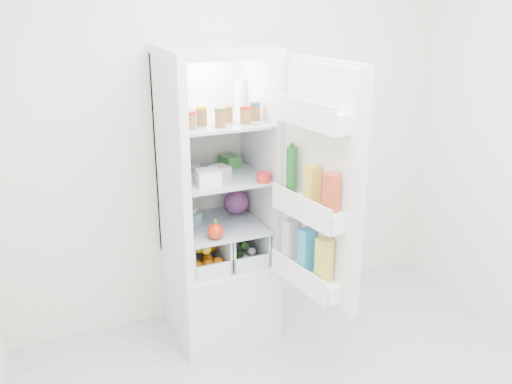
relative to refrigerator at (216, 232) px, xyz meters
name	(u,v)px	position (x,y,z in m)	size (l,w,h in m)	color
room_walls	(366,125)	(0.20, -1.25, 0.93)	(3.02, 3.02, 2.61)	white
refrigerator	(216,232)	(0.00, 0.00, 0.00)	(0.60, 0.60, 1.80)	white
shelf_low	(219,225)	(0.00, -0.06, 0.07)	(0.49, 0.53, 0.01)	#A5B4C1
shelf_mid	(218,176)	(0.00, -0.06, 0.38)	(0.49, 0.53, 0.01)	#A5B4C1
shelf_top	(217,122)	(0.00, -0.06, 0.71)	(0.49, 0.53, 0.01)	#A5B4C1
crisper_left	(201,247)	(-0.12, -0.06, -0.06)	(0.23, 0.46, 0.22)	silver
crisper_right	(238,241)	(0.12, -0.06, -0.06)	(0.23, 0.46, 0.22)	silver
condiment_jars	(224,117)	(0.00, -0.17, 0.76)	(0.46, 0.16, 0.08)	#B21919
squeeze_bottle	(240,96)	(0.20, 0.09, 0.82)	(0.06, 0.06, 0.20)	white
tub_white	(208,177)	(-0.11, -0.19, 0.43)	(0.13, 0.13, 0.08)	white
tub_cream	(219,171)	(0.00, -0.08, 0.42)	(0.10, 0.10, 0.06)	beige
tin_red	(264,177)	(0.19, -0.28, 0.42)	(0.08, 0.08, 0.05)	red
foil_tray	(188,170)	(-0.15, 0.05, 0.41)	(0.15, 0.11, 0.04)	white
tub_green	(230,161)	(0.13, 0.08, 0.43)	(0.09, 0.13, 0.07)	#3B813B
red_cabbage	(236,202)	(0.15, 0.05, 0.16)	(0.16, 0.16, 0.16)	#4B1C54
bell_pepper	(215,231)	(-0.10, -0.27, 0.13)	(0.09, 0.09, 0.09)	red
mushroom_bowl	(190,217)	(-0.16, 0.03, 0.12)	(0.15, 0.15, 0.07)	#88BBCA
citrus_pile	(203,253)	(-0.12, -0.09, -0.08)	(0.20, 0.31, 0.16)	orange
veg_pile	(239,248)	(0.13, -0.06, -0.10)	(0.16, 0.30, 0.10)	#26521B
fridge_door	(318,191)	(0.35, -0.63, 0.43)	(0.25, 0.60, 1.30)	white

